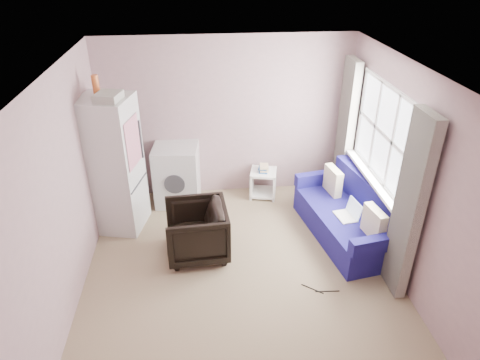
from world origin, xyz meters
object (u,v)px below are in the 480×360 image
object	(u,v)px
armchair	(196,229)
sofa	(350,217)
side_table	(263,181)
washing_machine	(177,173)
fridge	(113,165)

from	to	relation	value
armchair	sofa	world-z (taller)	sofa
sofa	side_table	bearing A→B (deg)	120.67
armchair	washing_machine	world-z (taller)	washing_machine
sofa	washing_machine	bearing A→B (deg)	143.54
fridge	armchair	bearing A→B (deg)	-22.91
armchair	sofa	distance (m)	2.11
side_table	sofa	xyz separation A→B (m)	(1.02, -1.19, 0.04)
fridge	side_table	bearing A→B (deg)	28.66
side_table	washing_machine	bearing A→B (deg)	-179.69
fridge	sofa	bearing A→B (deg)	2.57
armchair	side_table	distance (m)	1.76
armchair	washing_machine	bearing A→B (deg)	-172.18
washing_machine	side_table	world-z (taller)	washing_machine
armchair	side_table	xyz separation A→B (m)	(1.08, 1.39, -0.14)
fridge	side_table	distance (m)	2.36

